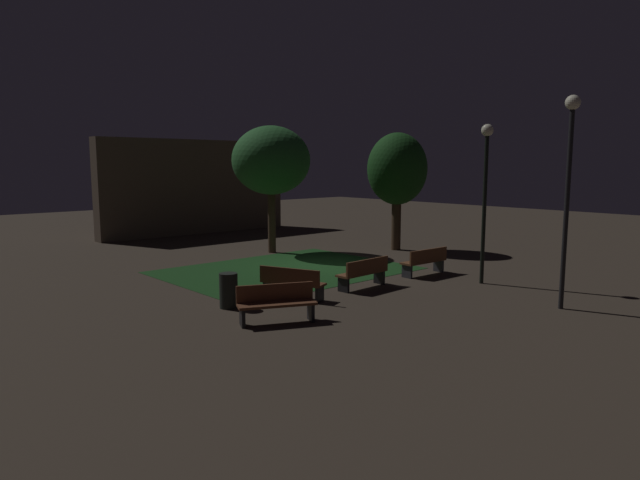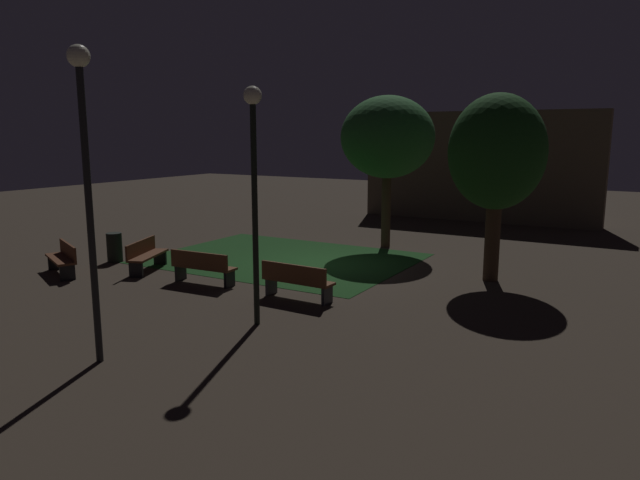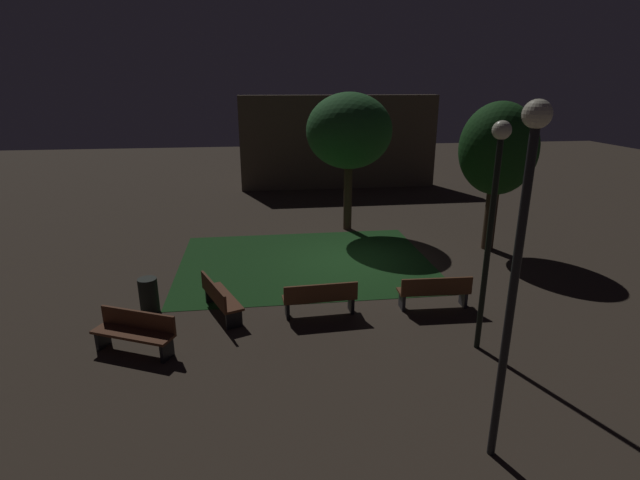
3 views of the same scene
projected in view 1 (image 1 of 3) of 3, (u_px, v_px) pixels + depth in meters
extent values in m
plane|color=#3D3328|center=(320.00, 266.00, 19.88)|extent=(60.00, 60.00, 0.00)
cube|color=#194219|center=(286.00, 270.00, 19.05)|extent=(7.88, 6.06, 0.01)
cube|color=brown|center=(362.00, 273.00, 16.32)|extent=(1.82, 0.57, 0.06)
cube|color=brown|center=(368.00, 266.00, 16.14)|extent=(1.80, 0.15, 0.40)
cube|color=black|center=(344.00, 285.00, 15.79)|extent=(0.10, 0.39, 0.42)
cube|color=black|center=(379.00, 277.00, 16.91)|extent=(0.10, 0.39, 0.42)
cube|color=brown|center=(423.00, 261.00, 18.24)|extent=(1.82, 0.54, 0.06)
cube|color=brown|center=(429.00, 255.00, 18.05)|extent=(1.80, 0.12, 0.40)
cube|color=#2D2D33|center=(407.00, 271.00, 17.77)|extent=(0.09, 0.39, 0.42)
cube|color=#2D2D33|center=(439.00, 266.00, 18.79)|extent=(0.09, 0.39, 0.42)
cube|color=brown|center=(277.00, 304.00, 12.67)|extent=(1.83, 1.20, 0.06)
cube|color=brown|center=(275.00, 292.00, 12.83)|extent=(1.66, 0.82, 0.40)
cube|color=black|center=(311.00, 312.00, 12.93)|extent=(0.23, 0.38, 0.42)
cube|color=black|center=(242.00, 317.00, 12.47)|extent=(0.23, 0.38, 0.42)
cube|color=brown|center=(293.00, 282.00, 14.98)|extent=(1.11, 1.85, 0.06)
cube|color=brown|center=(289.00, 275.00, 14.76)|extent=(0.72, 1.69, 0.40)
cube|color=black|center=(268.00, 288.00, 15.36)|extent=(0.39, 0.22, 0.42)
cube|color=black|center=(320.00, 294.00, 14.66)|extent=(0.39, 0.22, 0.42)
cylinder|color=#423021|center=(396.00, 218.00, 23.48)|extent=(0.40, 0.40, 2.73)
ellipsoid|color=#194719|center=(397.00, 169.00, 23.20)|extent=(2.50, 2.50, 2.99)
cylinder|color=#423021|center=(272.00, 217.00, 22.73)|extent=(0.32, 0.32, 2.89)
ellipsoid|color=#28662D|center=(271.00, 160.00, 22.42)|extent=(3.17, 3.17, 2.76)
cylinder|color=black|center=(566.00, 211.00, 13.69)|extent=(0.12, 0.12, 4.93)
sphere|color=#F2EDCC|center=(573.00, 102.00, 13.33)|extent=(0.36, 0.36, 0.36)
cylinder|color=black|center=(484.00, 211.00, 16.69)|extent=(0.12, 0.12, 4.45)
sphere|color=#F2EDCC|center=(487.00, 130.00, 16.37)|extent=(0.36, 0.36, 0.36)
cylinder|color=black|center=(229.00, 290.00, 14.05)|extent=(0.46, 0.46, 0.89)
cube|color=brown|center=(196.00, 187.00, 29.01)|extent=(10.47, 0.80, 4.86)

